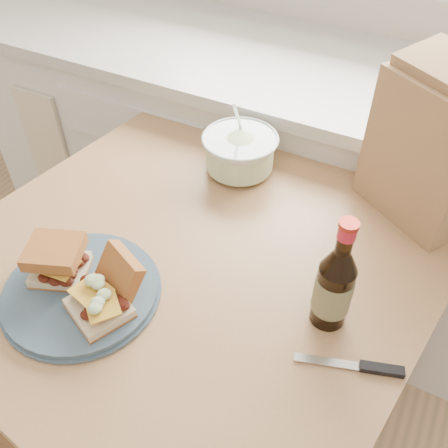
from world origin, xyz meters
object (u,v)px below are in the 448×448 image
at_px(coleslaw_bowl, 240,154).
at_px(beer_bottle, 334,286).
at_px(plate, 81,291).
at_px(dining_table, 196,287).
at_px(paper_bag, 433,150).

distance_m(coleslaw_bowl, beer_bottle, 0.50).
bearing_deg(plate, coleslaw_bowl, 78.74).
relative_size(dining_table, beer_bottle, 4.42).
distance_m(plate, coleslaw_bowl, 0.53).
height_order(plate, coleslaw_bowl, coleslaw_bowl).
bearing_deg(dining_table, paper_bag, 52.73).
bearing_deg(coleslaw_bowl, dining_table, -82.23).
relative_size(dining_table, coleslaw_bowl, 5.82).
relative_size(plate, paper_bag, 0.93).
bearing_deg(coleslaw_bowl, beer_bottle, -43.81).
relative_size(plate, coleslaw_bowl, 1.60).
height_order(plate, paper_bag, paper_bag).
relative_size(dining_table, plate, 3.64).
relative_size(plate, beer_bottle, 1.21).
bearing_deg(coleslaw_bowl, paper_bag, 7.97).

